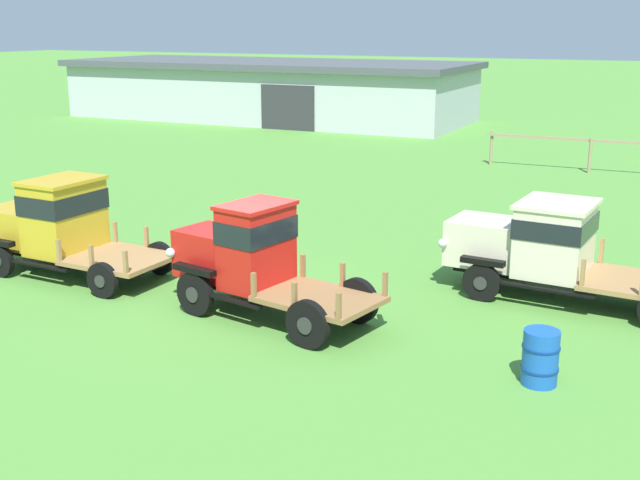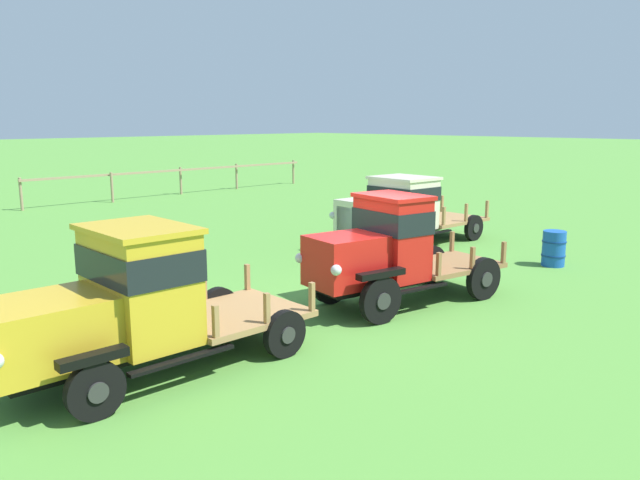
{
  "view_description": "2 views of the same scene",
  "coord_description": "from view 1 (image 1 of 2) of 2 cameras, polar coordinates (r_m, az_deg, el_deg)",
  "views": [
    {
      "loc": [
        8.18,
        -13.4,
        5.62
      ],
      "look_at": [
        0.82,
        1.95,
        1.0
      ],
      "focal_mm": 45.0,
      "sensor_mm": 36.0,
      "label": 1
    },
    {
      "loc": [
        -9.2,
        -7.89,
        3.72
      ],
      "look_at": [
        0.82,
        1.95,
        1.0
      ],
      "focal_mm": 35.0,
      "sensor_mm": 36.0,
      "label": 2
    }
  ],
  "objects": [
    {
      "name": "vintage_truck_second_in_line",
      "position": [
        15.87,
        -4.94,
        -1.21
      ],
      "size": [
        4.71,
        2.44,
        2.27
      ],
      "color": "black",
      "rests_on": "ground"
    },
    {
      "name": "ground_plane",
      "position": [
        16.67,
        -5.47,
        -4.59
      ],
      "size": [
        240.0,
        240.0,
        0.0
      ],
      "primitive_type": "plane",
      "color": "#518E38"
    },
    {
      "name": "farm_shed",
      "position": [
        49.21,
        -3.62,
        10.63
      ],
      "size": [
        24.18,
        9.46,
        3.43
      ],
      "color": "#B2B7BC",
      "rests_on": "ground"
    },
    {
      "name": "oil_drum_beside_row",
      "position": [
        13.41,
        15.4,
        -8.05
      ],
      "size": [
        0.61,
        0.61,
        0.91
      ],
      "color": "#1951B2",
      "rests_on": "ground"
    },
    {
      "name": "vintage_truck_foreground_near",
      "position": [
        19.42,
        -18.2,
        1.1
      ],
      "size": [
        5.02,
        2.23,
        2.23
      ],
      "color": "black",
      "rests_on": "ground"
    },
    {
      "name": "vintage_truck_midrow_center",
      "position": [
        17.44,
        15.66,
        -0.36
      ],
      "size": [
        5.53,
        2.39,
        2.07
      ],
      "color": "black",
      "rests_on": "ground"
    }
  ]
}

